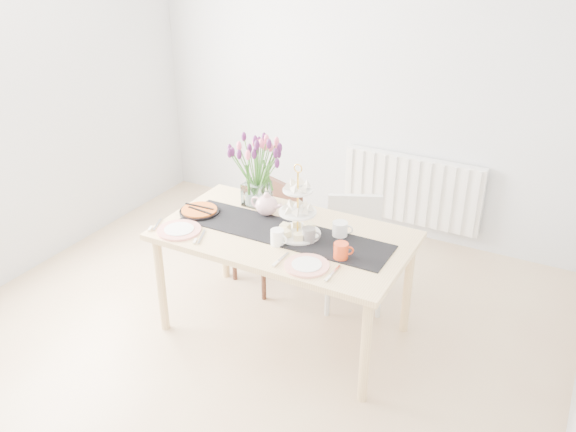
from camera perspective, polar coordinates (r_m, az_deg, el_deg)
The scene contains 16 objects.
room_shell at distance 3.34m, azimuth -7.20°, elevation 3.77°, with size 4.50×4.50×4.50m.
radiator at distance 5.31m, azimuth 11.49°, elevation 2.40°, with size 1.20×0.08×0.60m, color white.
dining_table at distance 3.91m, azimuth -0.38°, elevation -2.59°, with size 1.60×0.90×0.75m.
chair_brown at distance 4.61m, azimuth -1.33°, elevation -1.04°, with size 0.50×0.50×0.77m.
chair_white at distance 4.40m, azimuth 6.18°, elevation -2.54°, with size 0.51×0.51×0.78m.
table_runner at distance 3.88m, azimuth -0.38°, elevation -1.56°, with size 1.40×0.35×0.01m, color black.
tulip_vase at distance 4.14m, azimuth -3.03°, elevation 5.21°, with size 0.60×0.60×0.51m.
cake_stand at distance 3.79m, azimuth 0.91°, elevation -0.19°, with size 0.30×0.30×0.43m.
teapot at distance 4.07m, azimuth -2.01°, elevation 1.01°, with size 0.24×0.20×0.16m, color silver, non-canonical shape.
cream_jug at distance 3.83m, azimuth 4.89°, elevation -1.25°, with size 0.10×0.10×0.10m, color white.
tart_tin at distance 4.16m, azimuth -8.29°, elevation 0.44°, with size 0.27×0.27×0.03m.
mug_grey at distance 3.75m, azimuth 1.94°, elevation -1.82°, with size 0.08×0.08×0.10m, color gray.
mug_white at distance 3.73m, azimuth -1.01°, elevation -2.00°, with size 0.08×0.08×0.10m, color white.
mug_orange at distance 3.59m, azimuth 4.97°, elevation -3.30°, with size 0.09×0.09×0.10m, color red.
plate_left at distance 3.96m, azimuth -10.16°, elevation -1.31°, with size 0.28×0.28×0.01m, color silver.
plate_right at distance 3.52m, azimuth 1.76°, elevation -4.65°, with size 0.26×0.26×0.01m, color white.
Camera 1 is at (1.81, -2.49, 2.59)m, focal length 38.00 mm.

